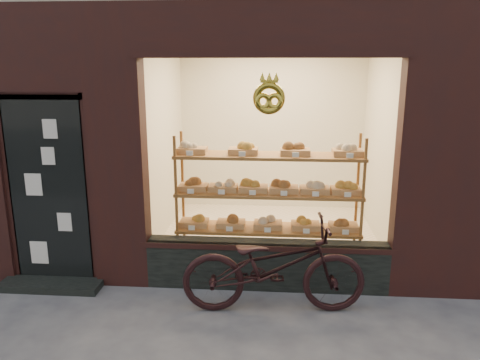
{
  "coord_description": "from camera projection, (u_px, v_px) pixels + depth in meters",
  "views": [
    {
      "loc": [
        0.54,
        -2.8,
        2.5
      ],
      "look_at": [
        0.16,
        2.0,
        1.29
      ],
      "focal_mm": 35.0,
      "sensor_mm": 36.0,
      "label": 1
    }
  ],
  "objects": [
    {
      "name": "display_shelf",
      "position": [
        268.0,
        204.0,
        5.58
      ],
      "size": [
        2.2,
        0.45,
        1.7
      ],
      "color": "brown",
      "rests_on": "ground"
    },
    {
      "name": "bicycle",
      "position": [
        274.0,
        266.0,
        4.75
      ],
      "size": [
        1.91,
        0.79,
        0.98
      ],
      "primitive_type": "imported",
      "rotation": [
        0.0,
        0.0,
        1.65
      ],
      "color": "black",
      "rests_on": "ground"
    }
  ]
}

